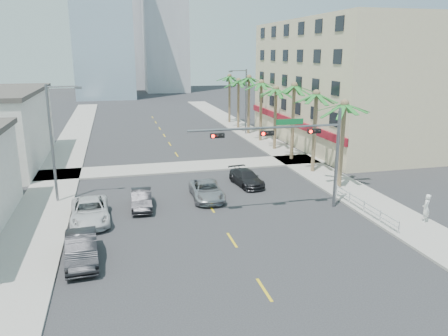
# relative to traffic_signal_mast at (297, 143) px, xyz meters

# --- Properties ---
(ground) EXTENTS (260.00, 260.00, 0.00)m
(ground) POSITION_rel_traffic_signal_mast_xyz_m (-5.78, -7.95, -5.06)
(ground) COLOR #262628
(ground) RESTS_ON ground
(sidewalk_right) EXTENTS (4.00, 120.00, 0.15)m
(sidewalk_right) POSITION_rel_traffic_signal_mast_xyz_m (6.22, 12.05, -4.99)
(sidewalk_right) COLOR gray
(sidewalk_right) RESTS_ON ground
(sidewalk_left) EXTENTS (4.00, 120.00, 0.15)m
(sidewalk_left) POSITION_rel_traffic_signal_mast_xyz_m (-17.78, 12.05, -4.99)
(sidewalk_left) COLOR gray
(sidewalk_left) RESTS_ON ground
(sidewalk_cross) EXTENTS (80.00, 4.00, 0.15)m
(sidewalk_cross) POSITION_rel_traffic_signal_mast_xyz_m (-5.78, 14.05, -4.99)
(sidewalk_cross) COLOR gray
(sidewalk_cross) RESTS_ON ground
(building_right) EXTENTS (15.25, 28.00, 15.00)m
(building_right) POSITION_rel_traffic_signal_mast_xyz_m (16.21, 22.05, 2.43)
(building_right) COLOR beige
(building_right) RESTS_ON ground
(tower_far_center) EXTENTS (16.00, 16.00, 42.00)m
(tower_far_center) POSITION_rel_traffic_signal_mast_xyz_m (-8.78, 117.05, 15.94)
(tower_far_center) COLOR #ADADB2
(tower_far_center) RESTS_ON ground
(traffic_signal_mast) EXTENTS (11.12, 0.54, 7.20)m
(traffic_signal_mast) POSITION_rel_traffic_signal_mast_xyz_m (0.00, 0.00, 0.00)
(traffic_signal_mast) COLOR slate
(traffic_signal_mast) RESTS_ON ground
(palm_tree_0) EXTENTS (4.80, 4.80, 7.80)m
(palm_tree_0) POSITION_rel_traffic_signal_mast_xyz_m (5.82, 4.05, 2.02)
(palm_tree_0) COLOR brown
(palm_tree_0) RESTS_ON ground
(palm_tree_1) EXTENTS (4.80, 4.80, 8.16)m
(palm_tree_1) POSITION_rel_traffic_signal_mast_xyz_m (5.82, 9.25, 2.37)
(palm_tree_1) COLOR brown
(palm_tree_1) RESTS_ON ground
(palm_tree_2) EXTENTS (4.80, 4.80, 8.52)m
(palm_tree_2) POSITION_rel_traffic_signal_mast_xyz_m (5.82, 14.45, 2.72)
(palm_tree_2) COLOR brown
(palm_tree_2) RESTS_ON ground
(palm_tree_3) EXTENTS (4.80, 4.80, 7.80)m
(palm_tree_3) POSITION_rel_traffic_signal_mast_xyz_m (5.82, 19.65, 2.02)
(palm_tree_3) COLOR brown
(palm_tree_3) RESTS_ON ground
(palm_tree_4) EXTENTS (4.80, 4.80, 8.16)m
(palm_tree_4) POSITION_rel_traffic_signal_mast_xyz_m (5.82, 24.85, 2.37)
(palm_tree_4) COLOR brown
(palm_tree_4) RESTS_ON ground
(palm_tree_5) EXTENTS (4.80, 4.80, 8.52)m
(palm_tree_5) POSITION_rel_traffic_signal_mast_xyz_m (5.82, 30.05, 2.72)
(palm_tree_5) COLOR brown
(palm_tree_5) RESTS_ON ground
(palm_tree_6) EXTENTS (4.80, 4.80, 7.80)m
(palm_tree_6) POSITION_rel_traffic_signal_mast_xyz_m (5.82, 35.25, 2.02)
(palm_tree_6) COLOR brown
(palm_tree_6) RESTS_ON ground
(palm_tree_7) EXTENTS (4.80, 4.80, 8.16)m
(palm_tree_7) POSITION_rel_traffic_signal_mast_xyz_m (5.82, 40.45, 2.37)
(palm_tree_7) COLOR brown
(palm_tree_7) RESTS_ON ground
(streetlight_left) EXTENTS (2.55, 0.25, 9.00)m
(streetlight_left) POSITION_rel_traffic_signal_mast_xyz_m (-16.78, 6.05, -0.00)
(streetlight_left) COLOR slate
(streetlight_left) RESTS_ON ground
(streetlight_right) EXTENTS (2.55, 0.25, 9.00)m
(streetlight_right) POSITION_rel_traffic_signal_mast_xyz_m (5.21, 30.05, -0.00)
(streetlight_right) COLOR slate
(streetlight_right) RESTS_ON ground
(guardrail) EXTENTS (0.08, 8.08, 1.00)m
(guardrail) POSITION_rel_traffic_signal_mast_xyz_m (4.52, -1.95, -4.39)
(guardrail) COLOR silver
(guardrail) RESTS_ON ground
(car_parked_mid) EXTENTS (1.97, 4.88, 1.58)m
(car_parked_mid) POSITION_rel_traffic_signal_mast_xyz_m (-14.55, -4.71, -4.27)
(car_parked_mid) COLOR black
(car_parked_mid) RESTS_ON ground
(car_parked_far) EXTENTS (2.77, 5.55, 1.51)m
(car_parked_far) POSITION_rel_traffic_signal_mast_xyz_m (-14.37, 1.35, -4.31)
(car_parked_far) COLOR silver
(car_parked_far) RESTS_ON ground
(car_lane_left) EXTENTS (1.66, 4.24, 1.38)m
(car_lane_left) POSITION_rel_traffic_signal_mast_xyz_m (-10.78, 3.19, -4.37)
(car_lane_left) COLOR black
(car_lane_left) RESTS_ON ground
(car_lane_center) EXTENTS (2.52, 5.10, 1.39)m
(car_lane_center) POSITION_rel_traffic_signal_mast_xyz_m (-5.67, 4.07, -4.37)
(car_lane_center) COLOR #A6A5AA
(car_lane_center) RESTS_ON ground
(car_lane_right) EXTENTS (2.45, 4.78, 1.33)m
(car_lane_right) POSITION_rel_traffic_signal_mast_xyz_m (-1.58, 6.80, -4.40)
(car_lane_right) COLOR black
(car_lane_right) RESTS_ON ground
(pedestrian) EXTENTS (0.85, 0.80, 1.95)m
(pedestrian) POSITION_rel_traffic_signal_mast_xyz_m (7.50, -4.58, -3.94)
(pedestrian) COLOR white
(pedestrian) RESTS_ON sidewalk_right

